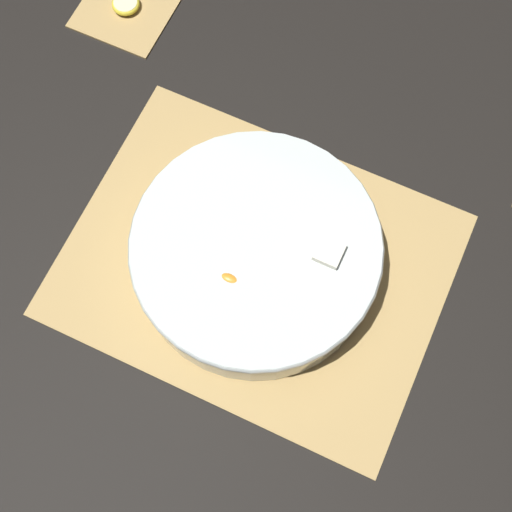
# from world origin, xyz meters

# --- Properties ---
(ground_plane) EXTENTS (6.00, 6.00, 0.00)m
(ground_plane) POSITION_xyz_m (0.00, 0.00, 0.00)
(ground_plane) COLOR black
(bamboo_mat_center) EXTENTS (0.46, 0.35, 0.01)m
(bamboo_mat_center) POSITION_xyz_m (0.00, 0.00, 0.00)
(bamboo_mat_center) COLOR tan
(bamboo_mat_center) RESTS_ON ground_plane
(coaster_mat_near_right) EXTENTS (0.13, 0.13, 0.01)m
(coaster_mat_near_right) POSITION_xyz_m (0.33, -0.27, 0.00)
(coaster_mat_near_right) COLOR tan
(coaster_mat_near_right) RESTS_ON ground_plane
(fruit_salad_bowl) EXTENTS (0.29, 0.29, 0.08)m
(fruit_salad_bowl) POSITION_xyz_m (-0.00, -0.00, 0.05)
(fruit_salad_bowl) COLOR silver
(fruit_salad_bowl) RESTS_ON bamboo_mat_center
(banana_coin_single) EXTENTS (0.04, 0.04, 0.01)m
(banana_coin_single) POSITION_xyz_m (0.33, -0.27, 0.01)
(banana_coin_single) COLOR beige
(banana_coin_single) RESTS_ON coaster_mat_near_right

